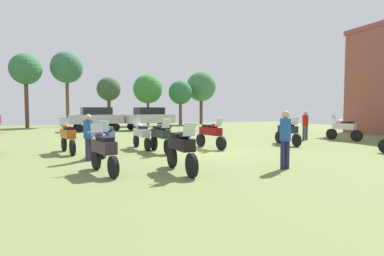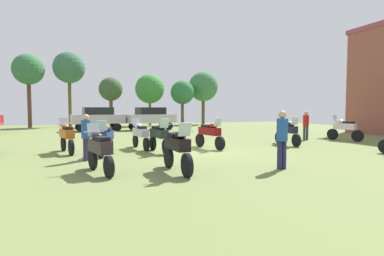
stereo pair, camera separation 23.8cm
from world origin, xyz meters
name	(u,v)px [view 1 (the left image)]	position (x,y,z in m)	size (l,w,h in m)	color
ground_plane	(198,151)	(0.00, 0.00, 0.01)	(44.00, 52.00, 0.02)	olive
motorcycle_1	(141,134)	(-2.32, 1.40, 0.73)	(0.67, 2.23, 1.44)	black
motorcycle_3	(68,136)	(-5.52, 1.00, 0.75)	(0.78, 2.20, 1.49)	black
motorcycle_4	(288,131)	(5.15, 0.42, 0.75)	(0.62, 2.20, 1.48)	black
motorcycle_5	(161,136)	(-1.74, -0.08, 0.75)	(0.66, 2.24, 1.48)	black
motorcycle_6	(181,147)	(-2.16, -4.39, 0.76)	(0.62, 2.28, 1.51)	black
motorcycle_7	(343,128)	(9.68, 1.25, 0.75)	(0.84, 2.10, 1.50)	black
motorcycle_8	(211,133)	(0.82, 0.44, 0.75)	(0.78, 2.23, 1.48)	black
motorcycle_9	(107,138)	(-3.97, -0.22, 0.73)	(0.81, 2.15, 1.44)	black
motorcycle_11	(103,149)	(-4.34, -3.76, 0.73)	(0.78, 2.02, 1.45)	black
car_1	(149,117)	(0.67, 14.18, 1.19)	(4.57, 2.62, 2.00)	black
car_3	(97,117)	(-3.80, 14.30, 1.19)	(4.51, 2.40, 2.00)	black
person_1	(285,135)	(1.07, -4.96, 1.10)	(0.34, 0.34, 1.83)	#21244C
person_2	(88,134)	(-4.72, -1.36, 1.01)	(0.47, 0.47, 1.70)	#2D2446
person_3	(305,123)	(7.74, 2.25, 1.03)	(0.42, 0.42, 1.73)	#2A3440
tree_1	(180,93)	(5.66, 20.87, 3.71)	(2.69, 2.69, 5.08)	brown
tree_2	(109,90)	(-2.28, 20.59, 3.89)	(2.46, 2.46, 5.16)	brown
tree_3	(26,70)	(-10.06, 21.01, 5.68)	(2.98, 2.98, 7.23)	brown
tree_5	(67,68)	(-6.39, 22.20, 6.16)	(3.27, 3.27, 7.84)	brown
tree_6	(201,87)	(8.72, 22.25, 4.54)	(3.56, 3.56, 6.33)	brown
tree_7	(148,89)	(1.96, 21.18, 4.07)	(3.22, 3.22, 5.68)	brown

